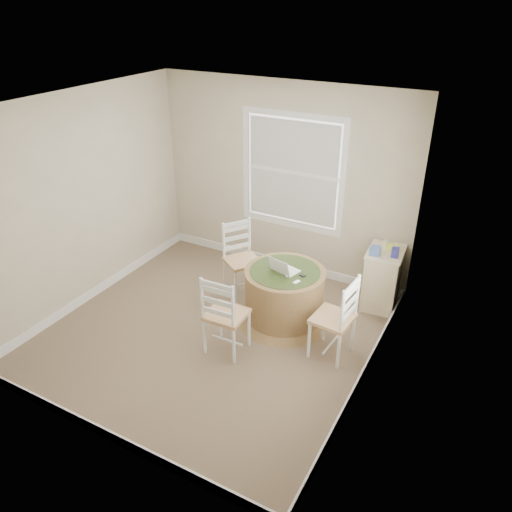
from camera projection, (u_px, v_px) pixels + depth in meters
The scene contains 14 objects.
room at pixel (230, 229), 5.31m from camera, with size 3.64×3.64×2.64m.
round_table at pixel (284, 293), 5.91m from camera, with size 1.13×1.13×0.68m.
chair_left at pixel (243, 261), 6.41m from camera, with size 0.42×0.40×0.95m, color white, non-canonical shape.
chair_near at pixel (226, 314), 5.36m from camera, with size 0.42×0.40×0.95m, color white, non-canonical shape.
chair_right at pixel (333, 318), 5.29m from camera, with size 0.42×0.40×0.95m, color white, non-canonical shape.
laptop at pixel (284, 269), 5.75m from camera, with size 0.35×0.33×0.21m.
mouse at pixel (288, 275), 5.67m from camera, with size 0.05×0.09×0.03m, color white.
phone at pixel (297, 282), 5.55m from camera, with size 0.04×0.09×0.02m, color #B7BABF.
keys at pixel (303, 276), 5.66m from camera, with size 0.06×0.05×0.03m, color black.
corner_chest at pixel (382, 278), 6.20m from camera, with size 0.47×0.61×0.76m.
tissue_box at pixel (375, 251), 5.92m from camera, with size 0.12×0.12×0.10m, color #5375BD.
box_yellow at pixel (392, 247), 6.05m from camera, with size 0.15×0.10×0.06m, color #D6EA52.
box_blue at pixel (395, 252), 5.87m from camera, with size 0.08×0.08×0.12m, color #34339A.
cup_cream at pixel (386, 243), 6.12m from camera, with size 0.07×0.07×0.09m, color beige.
Camera 1 is at (2.71, -3.93, 3.56)m, focal length 35.00 mm.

